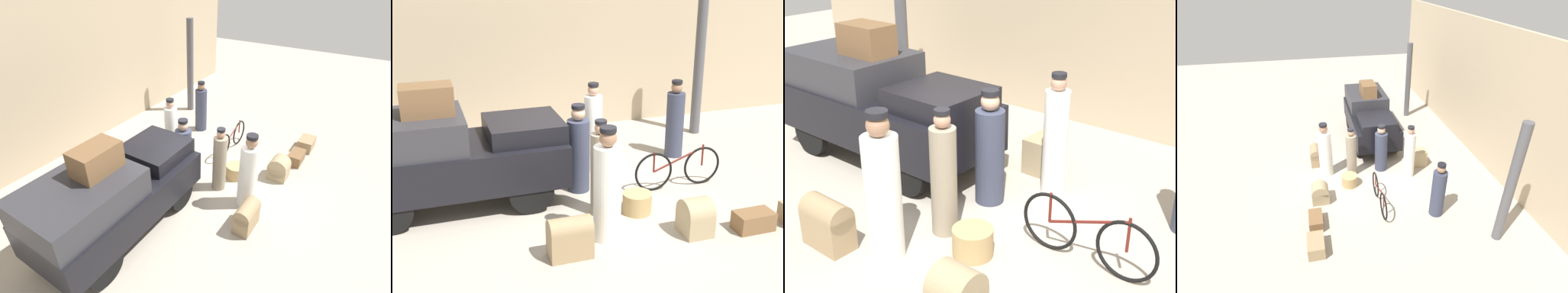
% 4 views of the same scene
% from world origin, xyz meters
% --- Properties ---
extents(ground_plane, '(30.00, 30.00, 0.00)m').
position_xyz_m(ground_plane, '(0.00, 0.00, 0.00)').
color(ground_plane, '#A89E8E').
extents(station_building_facade, '(16.00, 0.15, 4.50)m').
position_xyz_m(station_building_facade, '(0.00, 4.08, 2.25)').
color(station_building_facade, tan).
rests_on(station_building_facade, ground).
extents(canopy_pillar_right, '(0.23, 0.23, 3.23)m').
position_xyz_m(canopy_pillar_right, '(3.69, 2.65, 1.61)').
color(canopy_pillar_right, '#4C4C51').
rests_on(canopy_pillar_right, ground).
extents(truck, '(3.65, 1.56, 1.68)m').
position_xyz_m(truck, '(-2.14, 0.57, 0.94)').
color(truck, black).
rests_on(truck, ground).
extents(bicycle, '(1.72, 0.04, 0.78)m').
position_xyz_m(bicycle, '(1.90, 0.03, 0.38)').
color(bicycle, black).
rests_on(bicycle, ground).
extents(wicker_basket, '(0.49, 0.49, 0.35)m').
position_xyz_m(wicker_basket, '(0.79, -0.65, 0.18)').
color(wicker_basket, tan).
rests_on(wicker_basket, ground).
extents(conductor_in_dark_uniform, '(0.42, 0.42, 1.82)m').
position_xyz_m(conductor_in_dark_uniform, '(0.01, -1.30, 0.83)').
color(conductor_in_dark_uniform, white).
rests_on(conductor_in_dark_uniform, ground).
extents(porter_with_bicycle, '(0.33, 0.33, 1.65)m').
position_xyz_m(porter_with_bicycle, '(0.19, -0.49, 0.76)').
color(porter_with_bicycle, gray).
rests_on(porter_with_bicycle, ground).
extents(porter_standing_middle, '(0.38, 0.38, 1.64)m').
position_xyz_m(porter_standing_middle, '(2.55, 1.49, 0.75)').
color(porter_standing_middle, '#33384C').
rests_on(porter_standing_middle, ground).
extents(porter_carrying_trunk, '(0.40, 0.40, 1.63)m').
position_xyz_m(porter_carrying_trunk, '(0.12, 0.50, 0.74)').
color(porter_carrying_trunk, '#33384C').
rests_on(porter_carrying_trunk, ground).
extents(porter_lifting_near_truck, '(0.35, 0.35, 1.78)m').
position_xyz_m(porter_lifting_near_truck, '(0.67, 1.29, 0.82)').
color(porter_lifting_near_truck, white).
rests_on(porter_lifting_near_truck, ground).
extents(suitcase_small_leather, '(0.62, 0.36, 0.30)m').
position_xyz_m(suitcase_small_leather, '(2.32, -1.77, 0.15)').
color(suitcase_small_leather, brown).
rests_on(suitcase_small_leather, ground).
extents(trunk_barrel_dark, '(0.63, 0.35, 0.63)m').
position_xyz_m(trunk_barrel_dark, '(-0.67, -1.62, 0.33)').
color(trunk_barrel_dark, '#937A56').
rests_on(trunk_barrel_dark, ground).
extents(trunk_large_brown, '(0.44, 0.49, 0.60)m').
position_xyz_m(trunk_large_brown, '(1.37, -1.59, 0.28)').
color(trunk_large_brown, '#9E8966').
rests_on(trunk_large_brown, ground).
extents(suitcase_tan_flat, '(0.62, 0.40, 0.34)m').
position_xyz_m(suitcase_tan_flat, '(3.18, -1.81, 0.17)').
color(suitcase_tan_flat, '#937A56').
rests_on(suitcase_tan_flat, ground).
extents(suitcase_black_upright, '(0.39, 0.56, 0.56)m').
position_xyz_m(suitcase_black_upright, '(0.15, 1.78, 0.28)').
color(suitcase_black_upright, '#9E8966').
rests_on(suitcase_black_upright, ground).
extents(trunk_on_truck_roof, '(0.83, 0.53, 0.49)m').
position_xyz_m(trunk_on_truck_roof, '(-2.39, 0.57, 1.92)').
color(trunk_on_truck_roof, brown).
rests_on(trunk_on_truck_roof, truck).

